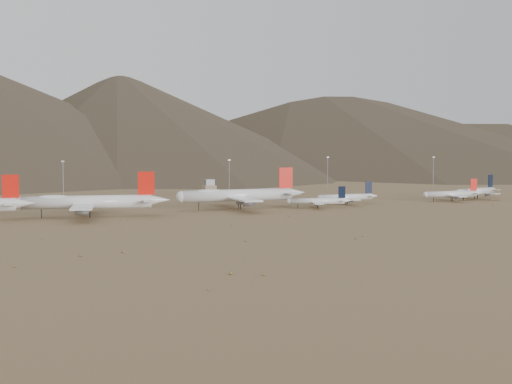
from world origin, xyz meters
name	(u,v)px	position (x,y,z in m)	size (l,w,h in m)	color
ground	(226,217)	(0.00, 0.00, 0.00)	(3000.00, 3000.00, 0.00)	#95784D
mountain_ridge	(46,71)	(0.00, 900.00, 150.00)	(4400.00, 1000.00, 300.00)	brown
widebody_centre	(88,202)	(-65.29, 24.88, 7.91)	(76.23, 59.79, 22.93)	silver
widebody_east	(238,195)	(19.62, 35.73, 7.96)	(77.73, 59.41, 23.08)	silver
narrowbody_a	(318,201)	(64.49, 24.05, 4.04)	(36.48, 27.12, 12.44)	silver
narrowbody_b	(347,197)	(90.67, 37.59, 4.43)	(41.39, 29.50, 13.66)	silver
narrowbody_c	(453,194)	(163.41, 32.02, 4.57)	(42.69, 30.82, 14.09)	silver
narrowbody_d	(476,191)	(189.15, 40.82, 5.00)	(44.89, 33.47, 15.41)	silver
control_tower	(209,189)	(30.00, 120.00, 5.32)	(8.00, 8.00, 12.00)	gray
mast_west	(63,179)	(-65.80, 124.00, 14.20)	(2.00, 0.60, 25.70)	gray
mast_centre	(229,176)	(41.25, 110.84, 14.20)	(2.00, 0.60, 25.70)	gray
mast_east	(328,172)	(133.72, 145.99, 14.20)	(2.00, 0.60, 25.70)	gray
mast_far_east	(433,172)	(210.10, 117.56, 14.20)	(2.00, 0.60, 25.70)	gray
desert_scrub	(275,240)	(-9.55, -84.51, 0.31)	(396.00, 184.63, 0.90)	olive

